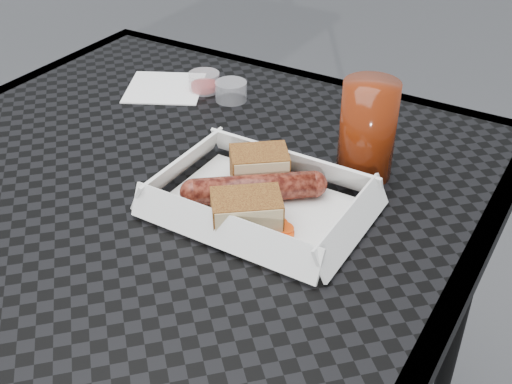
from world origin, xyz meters
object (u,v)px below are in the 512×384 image
at_px(patio_table, 165,225).
at_px(food_tray, 260,207).
at_px(bratwurst, 254,188).
at_px(drink_glass, 368,130).

relative_size(patio_table, food_tray, 3.64).
distance_m(patio_table, bratwurst, 0.16).
relative_size(food_tray, drink_glass, 1.72).
height_order(patio_table, food_tray, food_tray).
bearing_deg(bratwurst, patio_table, -172.96).
bearing_deg(drink_glass, patio_table, -146.65).
relative_size(patio_table, drink_glass, 6.25).
relative_size(food_tray, bratwurst, 1.49).
relative_size(patio_table, bratwurst, 5.42).
xyz_separation_m(patio_table, bratwurst, (0.13, 0.02, 0.10)).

